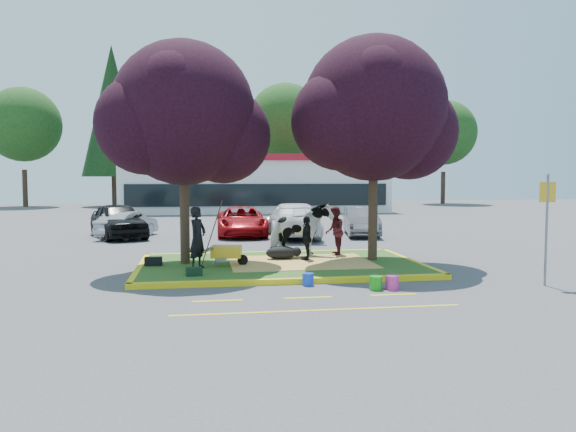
{
  "coord_description": "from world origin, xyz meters",
  "views": [
    {
      "loc": [
        -2.4,
        -16.36,
        2.7
      ],
      "look_at": [
        0.3,
        0.5,
        1.51
      ],
      "focal_mm": 35.0,
      "sensor_mm": 36.0,
      "label": 1
    }
  ],
  "objects": [
    {
      "name": "sign_post",
      "position": [
        6.1,
        -3.75,
        1.73
      ],
      "size": [
        0.39,
        0.1,
        2.77
      ],
      "rotation": [
        0.0,
        0.0,
        -0.19
      ],
      "color": "slate",
      "rests_on": "ground"
    },
    {
      "name": "retail_building",
      "position": [
        2.0,
        27.98,
        2.25
      ],
      "size": [
        20.4,
        8.4,
        4.4
      ],
      "color": "silver",
      "rests_on": "ground"
    },
    {
      "name": "median_island",
      "position": [
        0.0,
        0.0,
        0.07
      ],
      "size": [
        8.0,
        5.0,
        0.15
      ],
      "primitive_type": "cube",
      "color": "#214A17",
      "rests_on": "ground"
    },
    {
      "name": "curb_right",
      "position": [
        4.08,
        0.0,
        0.07
      ],
      "size": [
        0.16,
        5.3,
        0.15
      ],
      "primitive_type": "cube",
      "color": "yellow",
      "rests_on": "ground"
    },
    {
      "name": "gear_bag_green",
      "position": [
        -2.53,
        -1.8,
        0.26
      ],
      "size": [
        0.44,
        0.31,
        0.22
      ],
      "primitive_type": "cube",
      "rotation": [
        0.0,
        0.0,
        0.13
      ],
      "color": "black",
      "rests_on": "median_island"
    },
    {
      "name": "treeline",
      "position": [
        1.23,
        37.61,
        7.73
      ],
      "size": [
        46.58,
        7.8,
        14.63
      ],
      "color": "black",
      "rests_on": "ground"
    },
    {
      "name": "car_black",
      "position": [
        -5.93,
        9.37,
        0.78
      ],
      "size": [
        3.33,
        4.91,
        1.55
      ],
      "primitive_type": "imported",
      "rotation": [
        0.0,
        0.0,
        0.36
      ],
      "color": "black",
      "rests_on": "ground"
    },
    {
      "name": "calf",
      "position": [
        0.13,
        0.67,
        0.36
      ],
      "size": [
        1.06,
        0.74,
        0.42
      ],
      "primitive_type": "ellipsoid",
      "rotation": [
        0.0,
        0.0,
        0.21
      ],
      "color": "black",
      "rests_on": "median_island"
    },
    {
      "name": "cow",
      "position": [
        0.8,
        1.07,
        1.01
      ],
      "size": [
        2.23,
        1.69,
        1.72
      ],
      "primitive_type": "imported",
      "rotation": [
        0.0,
        0.0,
        2.0
      ],
      "color": "white",
      "rests_on": "median_island"
    },
    {
      "name": "car_grey",
      "position": [
        5.0,
        8.47,
        0.65
      ],
      "size": [
        2.07,
        4.16,
        1.31
      ],
      "primitive_type": "imported",
      "rotation": [
        0.0,
        0.0,
        -0.18
      ],
      "color": "#55565C",
      "rests_on": "ground"
    },
    {
      "name": "visitor_b",
      "position": [
        0.87,
        0.42,
        0.83
      ],
      "size": [
        0.48,
        0.84,
        1.35
      ],
      "primitive_type": "imported",
      "rotation": [
        0.0,
        0.0,
        -1.77
      ],
      "color": "black",
      "rests_on": "median_island"
    },
    {
      "name": "handler",
      "position": [
        -2.43,
        -0.67,
        1.01
      ],
      "size": [
        0.69,
        0.75,
        1.73
      ],
      "primitive_type": "imported",
      "rotation": [
        0.0,
        0.0,
        1.0
      ],
      "color": "black",
      "rests_on": "median_island"
    },
    {
      "name": "wheelbarrow",
      "position": [
        -1.61,
        -0.27,
        0.55
      ],
      "size": [
        1.54,
        0.66,
        0.58
      ],
      "rotation": [
        0.0,
        0.0,
        -0.19
      ],
      "color": "black",
      "rests_on": "median_island"
    },
    {
      "name": "visitor_a",
      "position": [
        1.97,
        1.32,
        0.94
      ],
      "size": [
        0.76,
        0.89,
        1.59
      ],
      "primitive_type": "imported",
      "rotation": [
        0.0,
        0.0,
        -1.8
      ],
      "color": "#4B151B",
      "rests_on": "median_island"
    },
    {
      "name": "curb_near",
      "position": [
        0.0,
        -2.58,
        0.07
      ],
      "size": [
        8.3,
        0.16,
        0.15
      ],
      "primitive_type": "cube",
      "color": "yellow",
      "rests_on": "ground"
    },
    {
      "name": "fire_lane_stripe_b",
      "position": [
        0.0,
        -4.2,
        0.0
      ],
      "size": [
        1.1,
        0.12,
        0.01
      ],
      "primitive_type": "cube",
      "color": "yellow",
      "rests_on": "ground"
    },
    {
      "name": "straw_bedding",
      "position": [
        0.6,
        0.0,
        0.15
      ],
      "size": [
        4.2,
        3.0,
        0.01
      ],
      "primitive_type": "cube",
      "color": "#DFAD5B",
      "rests_on": "median_island"
    },
    {
      "name": "fire_lane_stripe_c",
      "position": [
        2.0,
        -4.2,
        0.0
      ],
      "size": [
        1.1,
        0.12,
        0.01
      ],
      "primitive_type": "cube",
      "color": "yellow",
      "rests_on": "ground"
    },
    {
      "name": "car_red",
      "position": [
        -0.43,
        9.39,
        0.67
      ],
      "size": [
        2.36,
        4.86,
        1.33
      ],
      "primitive_type": "imported",
      "rotation": [
        0.0,
        0.0,
        -0.03
      ],
      "color": "#A70D13",
      "rests_on": "ground"
    },
    {
      "name": "car_silver",
      "position": [
        -5.53,
        9.4,
        0.59
      ],
      "size": [
        2.52,
        3.8,
        1.19
      ],
      "primitive_type": "imported",
      "rotation": [
        0.0,
        0.0,
        2.75
      ],
      "color": "#92969A",
      "rests_on": "ground"
    },
    {
      "name": "fire_lane_long",
      "position": [
        0.0,
        -5.4,
        0.0
      ],
      "size": [
        6.0,
        0.1,
        0.01
      ],
      "primitive_type": "cube",
      "color": "yellow",
      "rests_on": "ground"
    },
    {
      "name": "fire_lane_stripe_a",
      "position": [
        -2.0,
        -4.2,
        0.0
      ],
      "size": [
        1.1,
        0.12,
        0.01
      ],
      "primitive_type": "cube",
      "color": "yellow",
      "rests_on": "ground"
    },
    {
      "name": "car_white",
      "position": [
        1.78,
        8.27,
        0.77
      ],
      "size": [
        2.46,
        5.43,
        1.54
      ],
      "primitive_type": "imported",
      "rotation": [
        0.0,
        0.0,
        3.09
      ],
      "color": "white",
      "rests_on": "ground"
    },
    {
      "name": "gear_bag_dark",
      "position": [
        -3.7,
        0.09,
        0.27
      ],
      "size": [
        0.5,
        0.3,
        0.24
      ],
      "primitive_type": "cube",
      "rotation": [
        0.0,
        0.0,
        -0.07
      ],
      "color": "black",
      "rests_on": "median_island"
    },
    {
      "name": "bucket_blue",
      "position": [
        0.28,
        -2.8,
        0.15
      ],
      "size": [
        0.34,
        0.34,
        0.31
      ],
      "primitive_type": "cylinder",
      "rotation": [
        0.0,
        0.0,
        -0.22
      ],
      "color": "blue",
      "rests_on": "ground"
    },
    {
      "name": "tree_purple_right",
      "position": [
        2.92,
        0.18,
        4.56
      ],
      "size": [
        5.3,
        4.4,
        6.82
      ],
      "color": "black",
      "rests_on": "median_island"
    },
    {
      "name": "curb_far",
      "position": [
        0.0,
        2.58,
        0.07
      ],
      "size": [
        8.3,
        0.16,
        0.15
      ],
      "primitive_type": "cube",
      "color": "yellow",
      "rests_on": "ground"
    },
    {
      "name": "curb_left",
      "position": [
        -4.08,
        0.0,
        0.07
      ],
      "size": [
        0.16,
        5.3,
        0.15
      ],
      "primitive_type": "cube",
      "color": "yellow",
      "rests_on": "ground"
    },
    {
      "name": "tree_purple_left",
      "position": [
        -2.78,
        0.38,
        4.36
      ],
      "size": [
        5.06,
        4.2,
        6.51
      ],
      "color": "black",
      "rests_on": "median_island"
    },
    {
      "name": "bucket_pink",
      "position": [
        2.18,
        -3.62,
        0.17
      ],
      "size": [
        0.4,
        0.4,
        0.34
      ],
      "primitive_type": "cylinder",
      "rotation": [
        0.0,
        0.0,
        -0.32
      ],
      "color": "#D62F92",
      "rests_on": "ground"
    },
    {
      "name": "bucket_green",
      "position": [
        1.77,
        -3.59,
        0.17
      ],
      "size": [
        0.33,
        0.33,
        0.33
      ],
      "primitive_type": "cylinder",
      "rotation": [
        0.0,
        0.0,
        -0.05
      ],
      "color": "#189917",
      "rests_on": "ground"
    },
    {
      "name": "ground",
      "position": [
        0.0,
        0.0,
        0.0
      ],
      "size": [
        90.0,
        90.0,
        0.0
      ],
      "primitive_type": "plane",
      "color": "#424244",
      "rests_on": "ground"
    }
  ]
}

